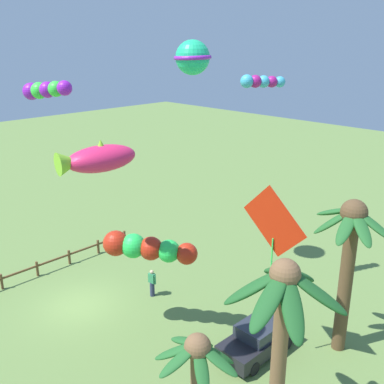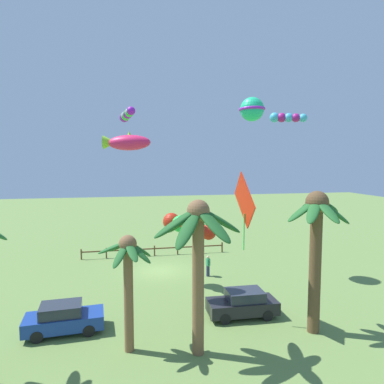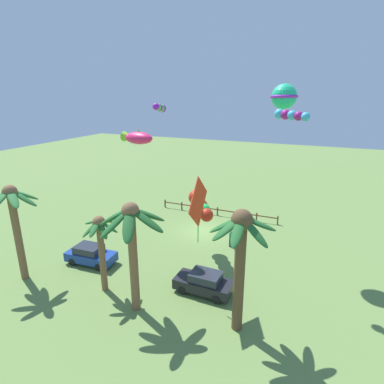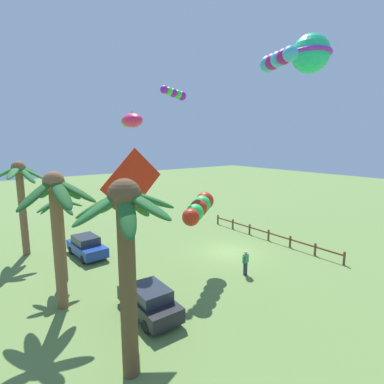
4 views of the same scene
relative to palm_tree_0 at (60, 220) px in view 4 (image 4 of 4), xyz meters
The scene contains 15 objects.
ground_plane 12.44m from the palm_tree_0, 103.29° to the right, with size 120.00×120.00×0.00m, color olive.
palm_tree_0 is the anchor object (origin of this frame).
palm_tree_1 3.46m from the palm_tree_0, 164.31° to the left, with size 4.20×3.81×7.09m.
palm_tree_2 9.43m from the palm_tree_0, behind, with size 3.59×3.72×7.30m.
palm_tree_3 6.57m from the palm_tree_0, 10.22° to the left, with size 3.64×3.64×7.10m.
rail_fence 16.70m from the palm_tree_0, 99.50° to the right, with size 13.18×0.12×0.95m.
parked_car_0 7.50m from the palm_tree_0, 159.58° to the right, with size 3.93×1.80×1.51m.
parked_car_1 5.13m from the palm_tree_0, 36.86° to the right, with size 4.01×1.96×1.51m.
spectator_0 11.73m from the palm_tree_0, 122.90° to the right, with size 0.29×0.54×1.59m.
kite_diamond_0 6.99m from the palm_tree_0, 163.99° to the right, with size 0.29×3.02×4.21m.
kite_tube_1 11.37m from the palm_tree_0, 91.64° to the right, with size 1.00×2.36×0.81m.
kite_fish_2 7.65m from the palm_tree_0, 91.35° to the right, with size 2.86×1.66×1.12m.
kite_ball_3 16.34m from the palm_tree_0, 134.47° to the right, with size 2.78×2.78×1.82m.
kite_tube_4 8.42m from the palm_tree_0, 119.19° to the right, with size 3.14×3.82×1.42m.
kite_tube_5 14.44m from the palm_tree_0, 150.53° to the right, with size 2.24×1.39×0.68m.
Camera 4 is at (-15.76, 15.64, 8.51)m, focal length 27.92 mm.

